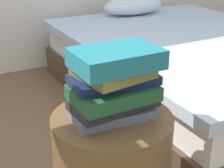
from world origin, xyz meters
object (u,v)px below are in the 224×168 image
(book_slate, at_px, (112,111))
(book_teal, at_px, (116,58))
(book_forest, at_px, (112,93))
(book_navy, at_px, (114,80))
(book_olive, at_px, (113,71))
(book_charcoal, at_px, (114,103))
(bed, at_px, (190,66))

(book_slate, relative_size, book_teal, 1.01)
(book_slate, xyz_separation_m, book_forest, (-0.01, -0.02, 0.08))
(book_navy, relative_size, book_teal, 1.05)
(book_slate, xyz_separation_m, book_olive, (0.00, -0.00, 0.15))
(book_olive, xyz_separation_m, book_teal, (0.00, -0.02, 0.05))
(book_charcoal, bearing_deg, book_forest, -140.57)
(book_forest, relative_size, book_olive, 1.25)
(book_slate, bearing_deg, book_forest, -108.70)
(book_slate, relative_size, book_charcoal, 0.96)
(book_charcoal, height_order, book_forest, book_forest)
(book_charcoal, xyz_separation_m, book_forest, (-0.01, -0.01, 0.04))
(book_charcoal, distance_m, book_teal, 0.17)
(bed, bearing_deg, book_navy, -142.28)
(bed, distance_m, book_forest, 1.44)
(book_forest, bearing_deg, book_slate, 65.79)
(bed, height_order, book_charcoal, bed)
(book_slate, distance_m, book_olive, 0.15)
(book_olive, bearing_deg, book_navy, 12.84)
(book_slate, bearing_deg, book_teal, -69.92)
(book_forest, height_order, book_olive, book_olive)
(bed, distance_m, book_navy, 1.43)
(book_slate, height_order, book_charcoal, book_charcoal)
(bed, relative_size, book_olive, 8.96)
(book_forest, distance_m, book_teal, 0.12)
(book_slate, relative_size, book_forest, 1.01)
(book_olive, bearing_deg, book_charcoal, -102.48)
(book_forest, height_order, book_navy, book_navy)
(bed, height_order, book_slate, bed)
(book_charcoal, xyz_separation_m, book_olive, (0.00, 0.01, 0.12))
(book_slate, bearing_deg, bed, 42.28)
(book_slate, xyz_separation_m, book_teal, (0.01, -0.02, 0.20))
(book_forest, distance_m, book_navy, 0.05)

